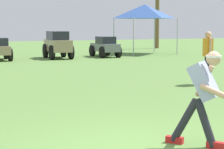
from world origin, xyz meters
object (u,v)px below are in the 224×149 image
at_px(palm_tree_left_of_centre, 157,1).
at_px(event_tent, 145,11).
at_px(frisbee_thrower, 203,93).
at_px(teammate_midfield, 208,52).
at_px(parked_car_slot_d, 58,44).
at_px(parked_car_slot_e, 105,46).

distance_m(palm_tree_left_of_centre, event_tent, 6.00).
distance_m(frisbee_thrower, teammate_midfield, 6.81).
xyz_separation_m(parked_car_slot_d, palm_tree_left_of_centre, (9.24, 6.34, 2.71)).
height_order(frisbee_thrower, palm_tree_left_of_centre, palm_tree_left_of_centre).
distance_m(parked_car_slot_d, parked_car_slot_e, 2.66).
distance_m(parked_car_slot_e, event_tent, 3.98).
height_order(parked_car_slot_d, palm_tree_left_of_centre, palm_tree_left_of_centre).
bearing_deg(palm_tree_left_of_centre, parked_car_slot_e, -136.24).
bearing_deg(teammate_midfield, parked_car_slot_e, 83.83).
relative_size(frisbee_thrower, palm_tree_left_of_centre, 0.25).
distance_m(teammate_midfield, parked_car_slot_e, 11.32).
relative_size(teammate_midfield, parked_car_slot_e, 0.71).
xyz_separation_m(frisbee_thrower, parked_car_slot_d, (2.51, 16.77, -0.05)).
xyz_separation_m(teammate_midfield, palm_tree_left_of_centre, (7.80, 17.56, 2.52)).
xyz_separation_m(parked_car_slot_e, palm_tree_left_of_centre, (6.59, 6.31, 2.89)).
distance_m(parked_car_slot_e, palm_tree_left_of_centre, 9.56).
xyz_separation_m(parked_car_slot_d, parked_car_slot_e, (2.66, 0.03, -0.18)).
distance_m(teammate_midfield, palm_tree_left_of_centre, 19.38).
bearing_deg(teammate_midfield, palm_tree_left_of_centre, 66.04).
bearing_deg(event_tent, palm_tree_left_of_centre, 54.51).
bearing_deg(parked_car_slot_e, event_tent, 25.20).
height_order(parked_car_slot_e, event_tent, event_tent).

